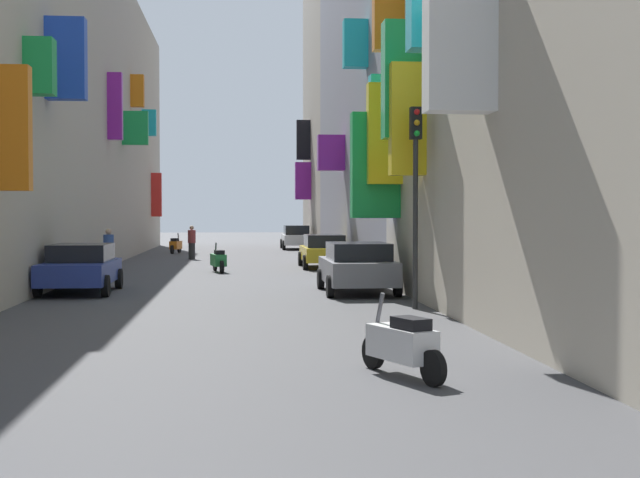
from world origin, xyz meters
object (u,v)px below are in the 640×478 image
scooter_green (218,260)px  pedestrian_near_left (192,243)px  scooter_orange (176,245)px  pedestrian_crossing (109,252)px  traffic_light_near_corner (416,173)px  parked_car_white (296,237)px  parked_car_grey (357,266)px  parked_car_yellow (324,250)px  parked_car_blue (81,267)px  scooter_white (402,344)px

scooter_green → pedestrian_near_left: pedestrian_near_left is taller
scooter_orange → pedestrian_crossing: pedestrian_crossing is taller
pedestrian_near_left → traffic_light_near_corner: (6.42, -22.88, 2.38)m
parked_car_white → parked_car_grey: bearing=-90.5°
pedestrian_crossing → traffic_light_near_corner: size_ratio=0.36×
parked_car_grey → scooter_green: size_ratio=2.12×
parked_car_grey → parked_car_yellow: bearing=89.2°
parked_car_yellow → scooter_green: parked_car_yellow is taller
parked_car_blue → scooter_white: size_ratio=2.16×
scooter_orange → scooter_green: bearing=-80.2°
scooter_orange → scooter_white: bearing=-81.3°
scooter_green → pedestrian_crossing: (-3.98, -0.93, 0.38)m
parked_car_blue → traffic_light_near_corner: size_ratio=0.85×
parked_car_grey → parked_car_white: size_ratio=0.99×
scooter_green → pedestrian_crossing: pedestrian_crossing is taller
parked_car_white → scooter_orange: (-7.08, -5.11, -0.31)m
scooter_orange → scooter_green: size_ratio=0.92×
parked_car_blue → parked_car_grey: (7.81, -0.80, 0.02)m
scooter_white → traffic_light_near_corner: size_ratio=0.39×
parked_car_white → scooter_white: parked_car_white is taller
parked_car_white → scooter_green: size_ratio=2.15×
scooter_white → pedestrian_crossing: (-6.99, 20.89, 0.38)m
parked_car_yellow → scooter_white: (-1.26, -24.13, -0.26)m
traffic_light_near_corner → scooter_orange: bearing=104.7°
parked_car_white → scooter_green: parked_car_white is taller
parked_car_blue → scooter_white: 15.08m
parked_car_yellow → pedestrian_crossing: 8.86m
parked_car_blue → scooter_orange: bearing=87.7°
scooter_white → scooter_orange: bearing=98.7°
parked_car_grey → pedestrian_near_left: 19.47m
scooter_white → scooter_green: same height
parked_car_yellow → scooter_white: size_ratio=2.22×
parked_car_blue → scooter_orange: parked_car_blue is taller
scooter_green → pedestrian_near_left: 9.66m
scooter_orange → traffic_light_near_corner: 30.32m
parked_car_yellow → pedestrian_near_left: 9.24m
parked_car_white → pedestrian_crossing: (-8.34, -21.91, 0.07)m
parked_car_blue → parked_car_white: bearing=74.6°
pedestrian_crossing → scooter_green: bearing=13.1°
parked_car_white → traffic_light_near_corner: (0.56, -34.33, 2.42)m
parked_car_white → scooter_orange: parked_car_white is taller
scooter_orange → pedestrian_crossing: size_ratio=1.06×
parked_car_blue → parked_car_yellow: size_ratio=0.97×
parked_car_grey → traffic_light_near_corner: bearing=-79.3°
parked_car_blue → traffic_light_near_corner: (8.61, -5.03, 2.47)m
parked_car_blue → pedestrian_near_left: 17.98m
pedestrian_crossing → parked_car_yellow: bearing=21.5°
parked_car_grey → parked_car_white: parked_car_white is taller
pedestrian_crossing → traffic_light_near_corner: 15.45m
parked_car_grey → scooter_orange: (-6.84, 24.98, -0.29)m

